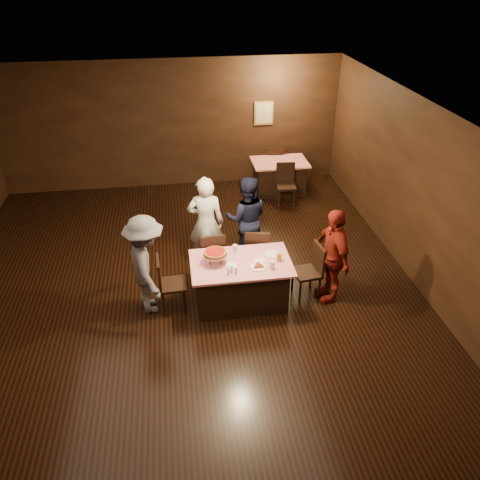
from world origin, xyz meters
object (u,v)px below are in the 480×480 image
object	(u,v)px
chair_far_left	(212,254)
chair_far_right	(257,251)
pizza_stand	(215,253)
glass_back	(235,249)
back_table	(279,176)
glass_amber	(279,257)
main_table	(241,282)
diner_navy_hoodie	(247,219)
chair_back_near	(286,185)
diner_grey_knit	(147,265)
chair_end_left	(172,283)
chair_back_far	(274,163)
chair_end_right	(307,272)
plate_empty	(273,254)
diner_white_jacket	(206,223)
diner_red_shirt	(332,255)
glass_front_right	(272,265)

from	to	relation	value
chair_far_left	chair_far_right	bearing A→B (deg)	175.70
pizza_stand	glass_back	world-z (taller)	pizza_stand
back_table	chair_far_right	bearing A→B (deg)	-109.08
back_table	glass_amber	distance (m)	4.21
main_table	diner_navy_hoodie	bearing A→B (deg)	76.95
chair_back_near	diner_grey_knit	xyz separation A→B (m)	(-3.00, -3.29, 0.36)
chair_far_left	glass_amber	distance (m)	1.33
chair_end_left	chair_back_far	world-z (taller)	same
chair_end_right	pizza_stand	size ratio (longest dim) A/B	2.50
diner_navy_hoodie	plate_empty	distance (m)	1.19
pizza_stand	main_table	bearing A→B (deg)	-7.13
chair_back_far	back_table	bearing A→B (deg)	95.24
back_table	diner_white_jacket	xyz separation A→B (m)	(-1.98, -2.88, 0.49)
back_table	chair_far_left	size ratio (longest dim) A/B	1.37
back_table	chair_far_left	xyz separation A→B (m)	(-1.93, -3.28, 0.09)
chair_far_left	diner_grey_knit	size ratio (longest dim) A/B	0.57
back_table	diner_white_jacket	bearing A→B (deg)	-124.59
main_table	chair_far_left	bearing A→B (deg)	118.07
main_table	glass_back	xyz separation A→B (m)	(-0.05, 0.30, 0.46)
diner_white_jacket	back_table	bearing A→B (deg)	-117.90
main_table	glass_back	distance (m)	0.55
main_table	diner_red_shirt	world-z (taller)	diner_red_shirt
chair_far_left	pizza_stand	size ratio (longest dim) A/B	2.50
diner_red_shirt	glass_front_right	world-z (taller)	diner_red_shirt
chair_far_right	chair_back_near	size ratio (longest dim) A/B	1.00
chair_end_left	chair_back_far	distance (m)	5.33
chair_end_left	back_table	bearing A→B (deg)	-35.70
glass_front_right	chair_back_near	bearing A→B (deg)	73.15
diner_red_shirt	glass_back	xyz separation A→B (m)	(-1.51, 0.40, 0.02)
pizza_stand	glass_amber	xyz separation A→B (m)	(1.00, -0.10, -0.11)
chair_far_right	pizza_stand	size ratio (longest dim) A/B	2.50
back_table	diner_grey_knit	distance (m)	5.02
diner_grey_knit	glass_front_right	distance (m)	1.94
diner_white_jacket	diner_red_shirt	distance (m)	2.29
chair_far_right	diner_red_shirt	bearing A→B (deg)	152.79
main_table	chair_back_near	bearing A→B (deg)	65.27
glass_front_right	chair_end_left	bearing A→B (deg)	170.84
diner_white_jacket	diner_red_shirt	size ratio (longest dim) A/B	1.07
chair_far_left	glass_back	xyz separation A→B (m)	(0.35, -0.45, 0.37)
chair_far_right	diner_navy_hoodie	bearing A→B (deg)	-69.20
chair_far_left	chair_end_right	distance (m)	1.68
back_table	chair_far_left	bearing A→B (deg)	-120.52
chair_end_right	main_table	bearing A→B (deg)	-97.74
chair_end_left	pizza_stand	xyz separation A→B (m)	(0.70, 0.05, 0.48)
chair_back_far	diner_red_shirt	distance (m)	4.74
diner_navy_hoodie	diner_grey_knit	size ratio (longest dim) A/B	0.98
pizza_stand	plate_empty	world-z (taller)	pizza_stand
back_table	chair_back_far	bearing A→B (deg)	90.00
back_table	diner_red_shirt	size ratio (longest dim) A/B	0.79
diner_navy_hoodie	chair_far_left	bearing A→B (deg)	47.24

